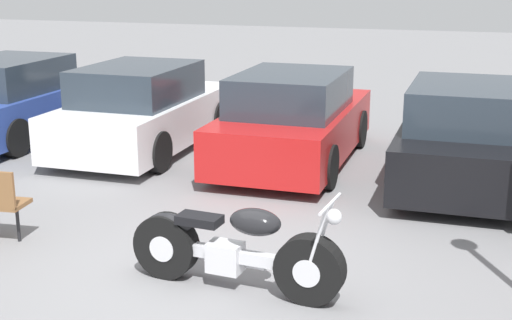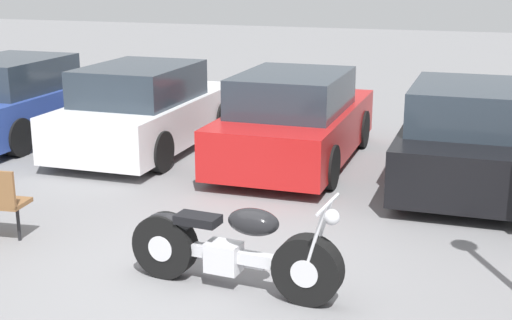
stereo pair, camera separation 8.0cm
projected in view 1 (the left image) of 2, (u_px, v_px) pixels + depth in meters
The scene contains 6 objects.
ground_plane at pixel (194, 279), 7.29m from camera, with size 60.00×60.00×0.00m, color slate.
motorcycle at pixel (233, 249), 6.97m from camera, with size 2.22×0.65×1.03m.
parked_car_blue at pixel (15, 101), 13.12m from camera, with size 1.87×4.13×1.49m.
parked_car_white at pixel (143, 111), 12.22m from camera, with size 1.87×4.13×1.49m.
parked_car_red at pixel (293, 121), 11.41m from camera, with size 1.87×4.13×1.49m.
parked_car_black at pixel (466, 137), 10.36m from camera, with size 1.87×4.13×1.49m.
Camera 1 is at (2.65, -6.20, 3.10)m, focal length 50.00 mm.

